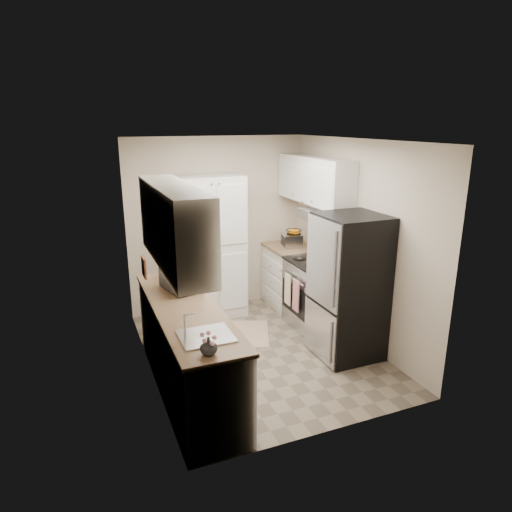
{
  "coord_description": "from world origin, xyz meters",
  "views": [
    {
      "loc": [
        -1.93,
        -4.6,
        2.7
      ],
      "look_at": [
        0.01,
        0.15,
        1.17
      ],
      "focal_mm": 32.0,
      "sensor_mm": 36.0,
      "label": 1
    }
  ],
  "objects_px": {
    "microwave": "(181,278)",
    "wine_bottle": "(163,268)",
    "refrigerator": "(349,287)",
    "pantry_cabinet": "(211,248)",
    "toaster_oven": "(291,240)",
    "electric_range": "(316,293)"
  },
  "relations": [
    {
      "from": "pantry_cabinet",
      "to": "wine_bottle",
      "type": "relative_size",
      "value": 7.51
    },
    {
      "from": "electric_range",
      "to": "toaster_oven",
      "type": "xyz_separation_m",
      "value": [
        0.03,
        0.81,
        0.54
      ]
    },
    {
      "from": "pantry_cabinet",
      "to": "toaster_oven",
      "type": "bearing_deg",
      "value": -5.29
    },
    {
      "from": "electric_range",
      "to": "wine_bottle",
      "type": "xyz_separation_m",
      "value": [
        -2.01,
        0.08,
        0.57
      ]
    },
    {
      "from": "electric_range",
      "to": "microwave",
      "type": "relative_size",
      "value": 2.35
    },
    {
      "from": "electric_range",
      "to": "microwave",
      "type": "height_order",
      "value": "microwave"
    },
    {
      "from": "electric_range",
      "to": "microwave",
      "type": "distance_m",
      "value": 2.0
    },
    {
      "from": "wine_bottle",
      "to": "toaster_oven",
      "type": "relative_size",
      "value": 0.81
    },
    {
      "from": "wine_bottle",
      "to": "toaster_oven",
      "type": "bearing_deg",
      "value": 19.94
    },
    {
      "from": "pantry_cabinet",
      "to": "microwave",
      "type": "bearing_deg",
      "value": -119.54
    },
    {
      "from": "pantry_cabinet",
      "to": "microwave",
      "type": "xyz_separation_m",
      "value": [
        -0.71,
        -1.25,
        0.05
      ]
    },
    {
      "from": "wine_bottle",
      "to": "toaster_oven",
      "type": "distance_m",
      "value": 2.16
    },
    {
      "from": "refrigerator",
      "to": "pantry_cabinet",
      "type": "bearing_deg",
      "value": 123.46
    },
    {
      "from": "electric_range",
      "to": "refrigerator",
      "type": "distance_m",
      "value": 0.88
    },
    {
      "from": "electric_range",
      "to": "microwave",
      "type": "xyz_separation_m",
      "value": [
        -1.88,
        -0.33,
        0.57
      ]
    },
    {
      "from": "refrigerator",
      "to": "microwave",
      "type": "distance_m",
      "value": 1.92
    },
    {
      "from": "microwave",
      "to": "wine_bottle",
      "type": "relative_size",
      "value": 1.81
    },
    {
      "from": "pantry_cabinet",
      "to": "refrigerator",
      "type": "height_order",
      "value": "pantry_cabinet"
    },
    {
      "from": "pantry_cabinet",
      "to": "wine_bottle",
      "type": "xyz_separation_m",
      "value": [
        -0.83,
        -0.85,
        0.05
      ]
    },
    {
      "from": "toaster_oven",
      "to": "pantry_cabinet",
      "type": "bearing_deg",
      "value": -172.65
    },
    {
      "from": "refrigerator",
      "to": "wine_bottle",
      "type": "height_order",
      "value": "refrigerator"
    },
    {
      "from": "pantry_cabinet",
      "to": "electric_range",
      "type": "height_order",
      "value": "pantry_cabinet"
    }
  ]
}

